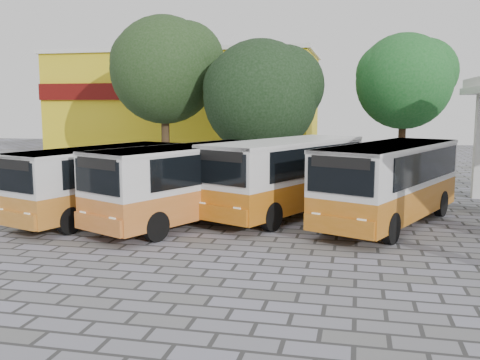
% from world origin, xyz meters
% --- Properties ---
extents(ground, '(90.00, 90.00, 0.00)m').
position_xyz_m(ground, '(0.00, 0.00, 0.00)').
color(ground, slate).
rests_on(ground, ground).
extents(shophouse_block, '(20.40, 10.40, 8.30)m').
position_xyz_m(shophouse_block, '(-11.00, 25.99, 4.16)').
color(shophouse_block, gold).
rests_on(shophouse_block, ground).
extents(bus_far_left, '(4.58, 7.87, 2.66)m').
position_xyz_m(bus_far_left, '(-6.91, 2.73, 1.54)').
color(bus_far_left, '#B36B20').
rests_on(bus_far_left, ground).
extents(bus_centre_left, '(5.49, 8.33, 2.79)m').
position_xyz_m(bus_centre_left, '(-3.46, 2.58, 1.62)').
color(bus_centre_left, '#BE6727').
rests_on(bus_centre_left, ground).
extents(bus_centre_right, '(5.64, 8.65, 2.90)m').
position_xyz_m(bus_centre_right, '(-0.19, 4.85, 1.68)').
color(bus_centre_right, '#B25E0F').
rests_on(bus_centre_right, ground).
extents(bus_far_right, '(5.46, 8.55, 2.87)m').
position_xyz_m(bus_far_right, '(3.60, 3.95, 1.66)').
color(bus_far_right, '#AE6013').
rests_on(bus_far_right, ground).
extents(tree_left, '(6.77, 6.45, 9.54)m').
position_xyz_m(tree_left, '(-8.95, 15.46, 6.52)').
color(tree_left, '#48341F').
rests_on(tree_left, ground).
extents(tree_middle, '(6.64, 6.32, 7.83)m').
position_xyz_m(tree_middle, '(-2.79, 13.92, 4.88)').
color(tree_middle, '#4B2D15').
rests_on(tree_middle, ground).
extents(tree_right, '(5.55, 5.28, 8.17)m').
position_xyz_m(tree_right, '(4.93, 15.87, 5.70)').
color(tree_right, '#422818').
rests_on(tree_right, ground).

